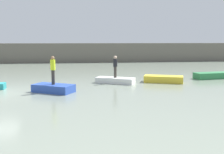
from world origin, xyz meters
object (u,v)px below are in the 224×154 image
object	(u,v)px
rowboat_blue	(53,88)
person_dark_shirt	(115,65)
rowboat_white	(115,80)
rowboat_green	(215,75)
rowboat_yellow	(164,79)
person_hiviz_shirt	(53,69)

from	to	relation	value
rowboat_blue	person_dark_shirt	bearing A→B (deg)	65.42
rowboat_white	person_dark_shirt	size ratio (longest dim) A/B	1.77
rowboat_white	rowboat_green	xyz separation A→B (m)	(9.14, 1.49, 0.05)
rowboat_white	rowboat_green	world-z (taller)	rowboat_green
rowboat_white	rowboat_yellow	bearing A→B (deg)	26.72
rowboat_white	person_dark_shirt	distance (m)	1.19
rowboat_white	person_hiviz_shirt	distance (m)	5.67
rowboat_white	rowboat_green	bearing A→B (deg)	37.10
rowboat_blue	rowboat_green	bearing A→B (deg)	49.15
rowboat_blue	rowboat_green	size ratio (longest dim) A/B	0.68
rowboat_white	person_dark_shirt	xyz separation A→B (m)	(-0.00, -0.00, 1.19)
rowboat_white	person_dark_shirt	bearing A→B (deg)	-138.14
person_dark_shirt	person_hiviz_shirt	bearing A→B (deg)	-144.85
rowboat_yellow	person_dark_shirt	world-z (taller)	person_dark_shirt
rowboat_yellow	rowboat_green	xyz separation A→B (m)	(5.24, 1.57, 0.01)
rowboat_blue	rowboat_white	xyz separation A→B (m)	(4.51, 3.17, -0.03)
rowboat_blue	person_hiviz_shirt	bearing A→B (deg)	-149.73
rowboat_green	person_dark_shirt	size ratio (longest dim) A/B	2.26
rowboat_yellow	person_hiviz_shirt	size ratio (longest dim) A/B	1.66
rowboat_green	rowboat_white	bearing A→B (deg)	-179.09
rowboat_yellow	person_dark_shirt	xyz separation A→B (m)	(-3.90, 0.07, 1.15)
person_dark_shirt	rowboat_blue	bearing A→B (deg)	-144.85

